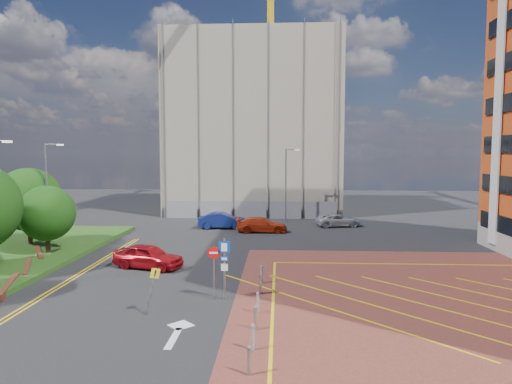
# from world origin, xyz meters

# --- Properties ---
(ground) EXTENTS (140.00, 140.00, 0.00)m
(ground) POSITION_xyz_m (0.00, 0.00, 0.00)
(ground) COLOR black
(ground) RESTS_ON ground
(forecourt) EXTENTS (26.00, 26.00, 0.02)m
(forecourt) POSITION_xyz_m (14.00, 0.00, 0.01)
(forecourt) COLOR brown
(forecourt) RESTS_ON ground
(retaining_wall) EXTENTS (6.06, 20.33, 0.40)m
(retaining_wall) POSITION_xyz_m (-11.80, 2.00, 0.20)
(retaining_wall) COLOR brown
(retaining_wall) RESTS_ON ground
(tree_c) EXTENTS (4.00, 4.00, 4.90)m
(tree_c) POSITION_xyz_m (-13.50, 10.00, 3.19)
(tree_c) COLOR #3D2B1C
(tree_c) RESTS_ON grass_bed
(tree_d) EXTENTS (5.00, 5.00, 6.08)m
(tree_d) POSITION_xyz_m (-16.50, 13.00, 3.87)
(tree_d) COLOR #3D2B1C
(tree_d) RESTS_ON grass_bed
(lamp_left_far) EXTENTS (1.53, 0.16, 8.00)m
(lamp_left_far) POSITION_xyz_m (-14.42, 12.00, 4.66)
(lamp_left_far) COLOR #9EA0A8
(lamp_left_far) RESTS_ON grass_bed
(lamp_back) EXTENTS (1.53, 0.16, 8.00)m
(lamp_back) POSITION_xyz_m (4.08, 28.00, 4.36)
(lamp_back) COLOR #9EA0A8
(lamp_back) RESTS_ON ground
(sign_cluster) EXTENTS (1.17, 0.12, 3.20)m
(sign_cluster) POSITION_xyz_m (0.30, 0.98, 1.95)
(sign_cluster) COLOR #9EA0A8
(sign_cluster) RESTS_ON ground
(warning_sign) EXTENTS (0.75, 0.42, 2.25)m
(warning_sign) POSITION_xyz_m (-2.57, -1.43, 1.43)
(warning_sign) COLOR #9EA0A8
(warning_sign) RESTS_ON ground
(bollard_row) EXTENTS (0.14, 11.14, 0.90)m
(bollard_row) POSITION_xyz_m (2.30, -1.67, 0.47)
(bollard_row) COLOR #9EA0A8
(bollard_row) RESTS_ON forecourt
(construction_building) EXTENTS (21.20, 19.20, 22.00)m
(construction_building) POSITION_xyz_m (0.00, 40.00, 11.00)
(construction_building) COLOR gray
(construction_building) RESTS_ON ground
(tower_crane) EXTENTS (1.60, 35.00, 35.40)m
(tower_crane) POSITION_xyz_m (2.00, 39.44, 25.85)
(tower_crane) COLOR gold
(tower_crane) RESTS_ON ground
(construction_fence) EXTENTS (21.60, 0.06, 2.00)m
(construction_fence) POSITION_xyz_m (1.00, 30.00, 1.00)
(construction_fence) COLOR gray
(construction_fence) RESTS_ON ground
(car_red_left) EXTENTS (4.98, 3.08, 1.58)m
(car_red_left) POSITION_xyz_m (-5.27, 7.14, 0.79)
(car_red_left) COLOR #9F0D15
(car_red_left) RESTS_ON ground
(car_blue_back) EXTENTS (4.88, 1.87, 1.59)m
(car_blue_back) POSITION_xyz_m (-2.36, 22.98, 0.79)
(car_blue_back) COLOR navy
(car_blue_back) RESTS_ON ground
(car_red_back) EXTENTS (4.94, 2.18, 1.41)m
(car_red_back) POSITION_xyz_m (1.62, 21.07, 0.71)
(car_red_back) COLOR red
(car_red_back) RESTS_ON ground
(car_silver_back) EXTENTS (4.90, 2.98, 1.27)m
(car_silver_back) POSITION_xyz_m (9.33, 24.83, 0.63)
(car_silver_back) COLOR silver
(car_silver_back) RESTS_ON ground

